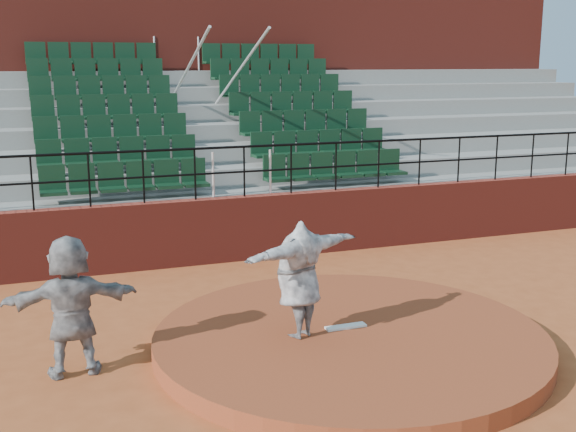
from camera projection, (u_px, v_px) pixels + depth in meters
The scene contains 9 objects.
ground at pixel (350, 348), 10.16m from camera, with size 90.00×90.00×0.00m, color #A44D25.
pitchers_mound at pixel (350, 340), 10.14m from camera, with size 5.50×5.50×0.25m, color brown.
pitching_rubber at pixel (346, 327), 10.24m from camera, with size 0.60×0.15×0.03m, color white.
boundary_wall at pixel (245, 228), 14.60m from camera, with size 24.00×0.30×1.30m, color maroon.
wall_railing at pixel (244, 160), 14.31m from camera, with size 24.04×0.05×1.03m.
seating_deck at pixel (201, 165), 17.78m from camera, with size 24.00×5.97×4.63m.
press_box_facade at pixel (167, 75), 20.96m from camera, with size 24.00×3.00×7.10m, color maroon.
pitcher at pixel (299, 279), 9.77m from camera, with size 2.00×0.55×1.63m, color black.
fielder at pixel (71, 306), 9.15m from camera, with size 1.71×0.54×1.84m, color black.
Camera 1 is at (-4.15, -8.64, 3.96)m, focal length 45.00 mm.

